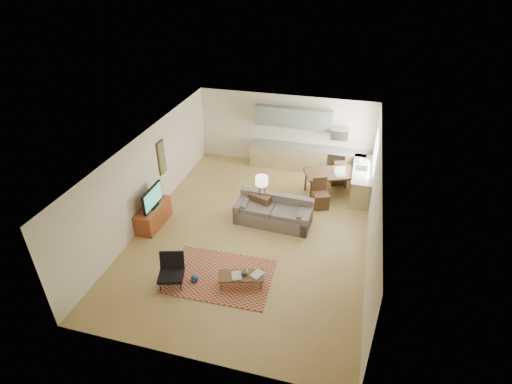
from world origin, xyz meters
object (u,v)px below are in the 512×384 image
(sofa, at_px, (273,211))
(dining_table, at_px, (329,183))
(coffee_table, at_px, (241,280))
(console_table, at_px, (261,205))
(armchair, at_px, (171,272))
(tv_credenza, at_px, (154,215))

(sofa, bearing_deg, dining_table, 58.36)
(sofa, bearing_deg, coffee_table, -90.44)
(sofa, height_order, console_table, sofa)
(coffee_table, height_order, armchair, armchair)
(sofa, xyz_separation_m, console_table, (-0.44, 0.30, -0.02))
(console_table, bearing_deg, dining_table, 62.05)
(coffee_table, xyz_separation_m, dining_table, (1.61, 4.87, 0.25))
(tv_credenza, bearing_deg, armchair, -53.68)
(dining_table, bearing_deg, coffee_table, -131.10)
(sofa, bearing_deg, console_table, 148.83)
(armchair, bearing_deg, sofa, 43.98)
(sofa, xyz_separation_m, coffee_table, (-0.17, -2.78, -0.24))
(coffee_table, distance_m, armchair, 1.72)
(tv_credenza, bearing_deg, console_table, 23.29)
(coffee_table, xyz_separation_m, armchair, (-1.65, -0.41, 0.23))
(sofa, height_order, dining_table, dining_table)
(console_table, bearing_deg, armchair, -93.18)
(sofa, height_order, armchair, sofa)
(console_table, bearing_deg, sofa, -15.72)
(armchair, relative_size, console_table, 1.02)
(coffee_table, relative_size, dining_table, 0.68)
(coffee_table, bearing_deg, armchair, 177.74)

